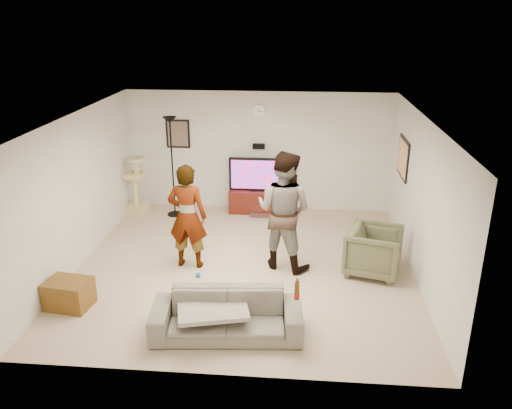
# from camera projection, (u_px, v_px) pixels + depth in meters

# --- Properties ---
(floor) EXTENTS (5.50, 5.50, 0.02)m
(floor) POSITION_uv_depth(u_px,v_px,m) (245.00, 267.00, 8.60)
(floor) COLOR tan
(floor) RESTS_ON ground
(ceiling) EXTENTS (5.50, 5.50, 0.02)m
(ceiling) POSITION_uv_depth(u_px,v_px,m) (244.00, 117.00, 7.70)
(ceiling) COLOR silver
(ceiling) RESTS_ON wall_back
(wall_back) EXTENTS (5.50, 0.04, 2.50)m
(wall_back) POSITION_uv_depth(u_px,v_px,m) (259.00, 152.00, 10.71)
(wall_back) COLOR beige
(wall_back) RESTS_ON floor
(wall_front) EXTENTS (5.50, 0.04, 2.50)m
(wall_front) POSITION_uv_depth(u_px,v_px,m) (218.00, 281.00, 5.59)
(wall_front) COLOR beige
(wall_front) RESTS_ON floor
(wall_left) EXTENTS (0.04, 5.50, 2.50)m
(wall_left) POSITION_uv_depth(u_px,v_px,m) (78.00, 191.00, 8.37)
(wall_left) COLOR beige
(wall_left) RESTS_ON floor
(wall_right) EXTENTS (0.04, 5.50, 2.50)m
(wall_right) POSITION_uv_depth(u_px,v_px,m) (421.00, 201.00, 7.93)
(wall_right) COLOR beige
(wall_right) RESTS_ON floor
(wall_clock) EXTENTS (0.26, 0.04, 0.26)m
(wall_clock) POSITION_uv_depth(u_px,v_px,m) (259.00, 111.00, 10.38)
(wall_clock) COLOR white
(wall_clock) RESTS_ON wall_back
(wall_speaker) EXTENTS (0.25, 0.10, 0.10)m
(wall_speaker) POSITION_uv_depth(u_px,v_px,m) (259.00, 146.00, 10.61)
(wall_speaker) COLOR black
(wall_speaker) RESTS_ON wall_back
(picture_back) EXTENTS (0.42, 0.03, 0.52)m
(picture_back) POSITION_uv_depth(u_px,v_px,m) (178.00, 134.00, 10.71)
(picture_back) COLOR brown
(picture_back) RESTS_ON wall_back
(picture_right) EXTENTS (0.03, 0.78, 0.62)m
(picture_right) POSITION_uv_depth(u_px,v_px,m) (403.00, 158.00, 9.33)
(picture_right) COLOR #E7A066
(picture_right) RESTS_ON wall_right
(tv_stand) EXTENTS (1.17, 0.45, 0.49)m
(tv_stand) POSITION_uv_depth(u_px,v_px,m) (257.00, 201.00, 10.84)
(tv_stand) COLOR #42130C
(tv_stand) RESTS_ON floor
(console_box) EXTENTS (0.40, 0.30, 0.07)m
(console_box) POSITION_uv_depth(u_px,v_px,m) (260.00, 217.00, 10.54)
(console_box) COLOR #BBBBBF
(console_box) RESTS_ON floor
(tv) EXTENTS (1.17, 0.08, 0.69)m
(tv) POSITION_uv_depth(u_px,v_px,m) (257.00, 174.00, 10.63)
(tv) COLOR black
(tv) RESTS_ON tv_stand
(tv_screen) EXTENTS (1.07, 0.01, 0.61)m
(tv_screen) POSITION_uv_depth(u_px,v_px,m) (257.00, 175.00, 10.59)
(tv_screen) COLOR blue
(tv_screen) RESTS_ON tv
(floor_lamp) EXTENTS (0.32, 0.32, 2.06)m
(floor_lamp) POSITION_uv_depth(u_px,v_px,m) (172.00, 167.00, 10.40)
(floor_lamp) COLOR black
(floor_lamp) RESTS_ON floor
(cat_tree) EXTENTS (0.46, 0.46, 1.24)m
(cat_tree) POSITION_uv_depth(u_px,v_px,m) (135.00, 186.00, 10.60)
(cat_tree) COLOR #CABA7E
(cat_tree) RESTS_ON floor
(person_left) EXTENTS (0.67, 0.47, 1.76)m
(person_left) POSITION_uv_depth(u_px,v_px,m) (187.00, 217.00, 8.32)
(person_left) COLOR #BABABA
(person_left) RESTS_ON floor
(person_right) EXTENTS (1.18, 1.07, 1.98)m
(person_right) POSITION_uv_depth(u_px,v_px,m) (284.00, 211.00, 8.28)
(person_right) COLOR navy
(person_right) RESTS_ON floor
(sofa) EXTENTS (2.02, 0.93, 0.57)m
(sofa) POSITION_uv_depth(u_px,v_px,m) (227.00, 315.00, 6.70)
(sofa) COLOR #666255
(sofa) RESTS_ON floor
(throw_blanket) EXTENTS (1.04, 0.90, 0.06)m
(throw_blanket) POSITION_uv_depth(u_px,v_px,m) (213.00, 308.00, 6.68)
(throw_blanket) COLOR #AE9E90
(throw_blanket) RESTS_ON sofa
(beer_bottle) EXTENTS (0.06, 0.06, 0.25)m
(beer_bottle) POSITION_uv_depth(u_px,v_px,m) (297.00, 290.00, 6.48)
(beer_bottle) COLOR #522E09
(beer_bottle) RESTS_ON sofa
(armchair) EXTENTS (1.05, 1.04, 0.78)m
(armchair) POSITION_uv_depth(u_px,v_px,m) (374.00, 251.00, 8.25)
(armchair) COLOR #525539
(armchair) RESTS_ON floor
(side_table) EXTENTS (0.67, 0.54, 0.41)m
(side_table) POSITION_uv_depth(u_px,v_px,m) (69.00, 294.00, 7.36)
(side_table) COLOR #573812
(side_table) RESTS_ON floor
(toy_ball) EXTENTS (0.08, 0.08, 0.08)m
(toy_ball) POSITION_uv_depth(u_px,v_px,m) (198.00, 275.00, 8.22)
(toy_ball) COLOR #1B628F
(toy_ball) RESTS_ON floor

